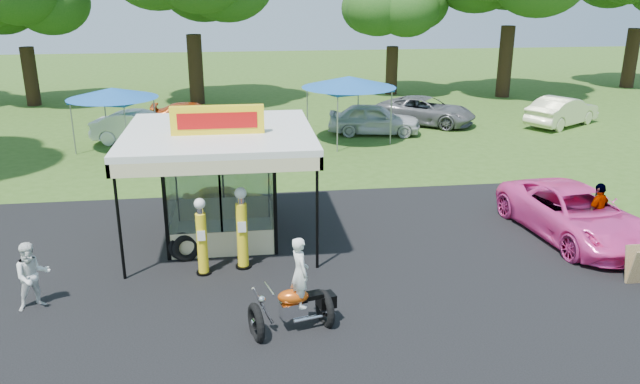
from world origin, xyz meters
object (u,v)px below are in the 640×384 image
at_px(gas_station_kiosk, 221,182).
at_px(bg_car_d, 426,111).
at_px(spectator_east_b, 598,212).
at_px(pink_sedan, 575,213).
at_px(gas_pump_right, 242,230).
at_px(bg_car_c, 374,119).
at_px(tent_west, 112,94).
at_px(bg_car_a, 141,127).
at_px(tent_east, 349,82).
at_px(bg_car_e, 562,111).
at_px(spectator_west, 32,276).
at_px(gas_pump_left, 202,239).
at_px(kiosk_car, 225,199).
at_px(motorcycle, 297,294).
at_px(bg_car_b, 194,115).
at_px(a_frame_sign, 638,266).

relative_size(gas_station_kiosk, bg_car_d, 1.00).
bearing_deg(spectator_east_b, pink_sedan, -55.09).
xyz_separation_m(gas_pump_right, bg_car_d, (10.23, 17.14, -0.37)).
distance_m(bg_car_c, tent_west, 12.79).
xyz_separation_m(pink_sedan, bg_car_a, (-14.72, 13.97, -0.01)).
distance_m(bg_car_d, tent_east, 6.24).
xyz_separation_m(gas_station_kiosk, pink_sedan, (10.60, -1.34, -1.01)).
relative_size(gas_pump_right, bg_car_e, 0.48).
distance_m(gas_station_kiosk, bg_car_a, 13.32).
bearing_deg(bg_car_e, spectator_west, 95.54).
xyz_separation_m(gas_pump_left, bg_car_a, (-3.62, 15.13, -0.27)).
bearing_deg(kiosk_car, bg_car_a, 21.59).
bearing_deg(tent_west, tent_east, 0.46).
distance_m(gas_station_kiosk, bg_car_c, 14.96).
distance_m(gas_station_kiosk, gas_pump_left, 2.66).
distance_m(motorcycle, spectator_west, 6.38).
xyz_separation_m(bg_car_c, bg_car_d, (3.31, 1.97, -0.05)).
bearing_deg(pink_sedan, gas_pump_right, 179.00).
xyz_separation_m(gas_pump_left, bg_car_b, (-1.33, 18.51, -0.40)).
distance_m(spectator_east_b, bg_car_a, 20.89).
bearing_deg(bg_car_b, gas_pump_right, -173.29).
xyz_separation_m(gas_station_kiosk, tent_east, (5.90, 11.64, 1.10)).
height_order(kiosk_car, tent_west, tent_west).
relative_size(gas_pump_left, kiosk_car, 0.77).
relative_size(gas_station_kiosk, spectator_west, 3.20).
xyz_separation_m(gas_pump_left, gas_pump_right, (1.06, 0.26, 0.08)).
bearing_deg(gas_pump_left, tent_east, 65.65).
xyz_separation_m(a_frame_sign, bg_car_b, (-12.46, 20.52, 0.13)).
bearing_deg(a_frame_sign, spectator_east_b, 78.82).
bearing_deg(gas_pump_right, motorcycle, -70.97).
relative_size(a_frame_sign, tent_west, 0.25).
distance_m(bg_car_c, bg_car_e, 10.59).
distance_m(spectator_west, bg_car_a, 16.42).
relative_size(bg_car_c, bg_car_e, 0.96).
bearing_deg(kiosk_car, tent_west, 28.65).
distance_m(gas_pump_right, tent_east, 14.99).
height_order(gas_pump_right, bg_car_b, gas_pump_right).
height_order(bg_car_b, bg_car_c, bg_car_c).
bearing_deg(bg_car_d, tent_west, 137.18).
relative_size(bg_car_e, tent_east, 1.06).
relative_size(kiosk_car, bg_car_a, 0.60).
height_order(gas_pump_right, motorcycle, gas_pump_right).
bearing_deg(bg_car_c, bg_car_a, 103.09).
xyz_separation_m(tent_west, tent_east, (11.01, 0.09, 0.28)).
bearing_deg(tent_east, bg_car_b, 150.57).
distance_m(spectator_west, spectator_east_b, 15.73).
height_order(bg_car_a, tent_east, tent_east).
relative_size(pink_sedan, bg_car_b, 1.27).
bearing_deg(motorcycle, bg_car_d, 51.43).
bearing_deg(pink_sedan, gas_station_kiosk, 166.63).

